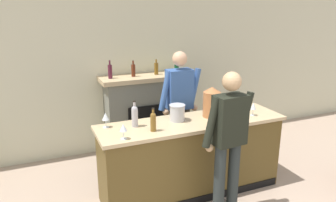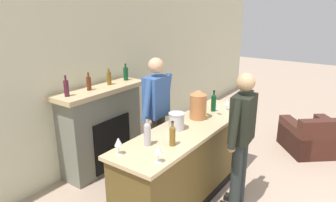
{
  "view_description": "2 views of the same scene",
  "coord_description": "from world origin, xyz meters",
  "px_view_note": "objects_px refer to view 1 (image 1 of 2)",
  "views": [
    {
      "loc": [
        -1.66,
        -1.57,
        2.42
      ],
      "look_at": [
        0.04,
        2.45,
        1.13
      ],
      "focal_mm": 35.0,
      "sensor_mm": 36.0,
      "label": 1
    },
    {
      "loc": [
        -2.88,
        0.11,
        2.44
      ],
      "look_at": [
        0.16,
        2.26,
        1.27
      ],
      "focal_mm": 32.0,
      "sensor_mm": 36.0,
      "label": 2
    }
  ],
  "objects_px": {
    "person_bartender": "(179,107)",
    "wine_glass_front_right": "(105,117)",
    "ice_bucket_steel": "(177,113)",
    "wine_glass_near_bucket": "(237,108)",
    "person_customer": "(228,140)",
    "wine_bottle_port_short": "(135,115)",
    "wine_bottle_chardonnay_pale": "(153,121)",
    "wine_glass_back_row": "(253,106)",
    "wine_glass_mid_counter": "(123,128)",
    "wine_bottle_merlot_tall": "(238,104)",
    "copper_dispenser": "(212,102)",
    "fireplace_stone": "(145,113)"
  },
  "relations": [
    {
      "from": "person_bartender",
      "to": "wine_glass_front_right",
      "type": "relative_size",
      "value": 9.8
    },
    {
      "from": "ice_bucket_steel",
      "to": "wine_glass_near_bucket",
      "type": "height_order",
      "value": "ice_bucket_steel"
    },
    {
      "from": "person_customer",
      "to": "wine_bottle_port_short",
      "type": "distance_m",
      "value": 1.14
    },
    {
      "from": "wine_bottle_chardonnay_pale",
      "to": "wine_glass_back_row",
      "type": "distance_m",
      "value": 1.42
    },
    {
      "from": "ice_bucket_steel",
      "to": "wine_glass_mid_counter",
      "type": "height_order",
      "value": "ice_bucket_steel"
    },
    {
      "from": "person_customer",
      "to": "wine_bottle_chardonnay_pale",
      "type": "relative_size",
      "value": 6.23
    },
    {
      "from": "wine_bottle_merlot_tall",
      "to": "wine_glass_mid_counter",
      "type": "xyz_separation_m",
      "value": [
        -1.66,
        -0.26,
        -0.01
      ]
    },
    {
      "from": "person_bartender",
      "to": "wine_glass_back_row",
      "type": "bearing_deg",
      "value": -43.91
    },
    {
      "from": "ice_bucket_steel",
      "to": "wine_bottle_chardonnay_pale",
      "type": "distance_m",
      "value": 0.46
    },
    {
      "from": "copper_dispenser",
      "to": "wine_glass_near_bucket",
      "type": "bearing_deg",
      "value": -29.29
    },
    {
      "from": "wine_glass_mid_counter",
      "to": "wine_glass_front_right",
      "type": "distance_m",
      "value": 0.44
    },
    {
      "from": "person_bartender",
      "to": "wine_glass_mid_counter",
      "type": "bearing_deg",
      "value": -141.94
    },
    {
      "from": "person_bartender",
      "to": "ice_bucket_steel",
      "type": "relative_size",
      "value": 8.59
    },
    {
      "from": "person_customer",
      "to": "person_bartender",
      "type": "distance_m",
      "value": 1.23
    },
    {
      "from": "wine_bottle_merlot_tall",
      "to": "wine_bottle_chardonnay_pale",
      "type": "height_order",
      "value": "wine_bottle_merlot_tall"
    },
    {
      "from": "copper_dispenser",
      "to": "wine_glass_front_right",
      "type": "xyz_separation_m",
      "value": [
        -1.37,
        0.14,
        -0.07
      ]
    },
    {
      "from": "person_bartender",
      "to": "wine_glass_mid_counter",
      "type": "distance_m",
      "value": 1.35
    },
    {
      "from": "wine_bottle_merlot_tall",
      "to": "wine_glass_mid_counter",
      "type": "relative_size",
      "value": 1.71
    },
    {
      "from": "ice_bucket_steel",
      "to": "wine_bottle_port_short",
      "type": "bearing_deg",
      "value": 179.25
    },
    {
      "from": "person_customer",
      "to": "person_bartender",
      "type": "xyz_separation_m",
      "value": [
        -0.03,
        1.23,
        0.04
      ]
    },
    {
      "from": "fireplace_stone",
      "to": "person_customer",
      "type": "distance_m",
      "value": 2.18
    },
    {
      "from": "fireplace_stone",
      "to": "wine_glass_near_bucket",
      "type": "bearing_deg",
      "value": -66.32
    },
    {
      "from": "person_customer",
      "to": "wine_glass_back_row",
      "type": "height_order",
      "value": "person_customer"
    },
    {
      "from": "copper_dispenser",
      "to": "wine_bottle_chardonnay_pale",
      "type": "height_order",
      "value": "copper_dispenser"
    },
    {
      "from": "ice_bucket_steel",
      "to": "wine_glass_front_right",
      "type": "bearing_deg",
      "value": 172.55
    },
    {
      "from": "copper_dispenser",
      "to": "wine_glass_front_right",
      "type": "distance_m",
      "value": 1.38
    },
    {
      "from": "person_bartender",
      "to": "wine_glass_front_right",
      "type": "distance_m",
      "value": 1.23
    },
    {
      "from": "person_bartender",
      "to": "wine_bottle_port_short",
      "type": "distance_m",
      "value": 0.98
    },
    {
      "from": "person_bartender",
      "to": "person_customer",
      "type": "bearing_deg",
      "value": -88.43
    },
    {
      "from": "fireplace_stone",
      "to": "copper_dispenser",
      "type": "bearing_deg",
      "value": -73.79
    },
    {
      "from": "fireplace_stone",
      "to": "wine_glass_front_right",
      "type": "relative_size",
      "value": 8.65
    },
    {
      "from": "wine_bottle_chardonnay_pale",
      "to": "copper_dispenser",
      "type": "bearing_deg",
      "value": 12.13
    },
    {
      "from": "fireplace_stone",
      "to": "wine_bottle_merlot_tall",
      "type": "distance_m",
      "value": 1.76
    },
    {
      "from": "fireplace_stone",
      "to": "copper_dispenser",
      "type": "distance_m",
      "value": 1.6
    },
    {
      "from": "wine_bottle_port_short",
      "to": "wine_glass_mid_counter",
      "type": "bearing_deg",
      "value": -125.62
    },
    {
      "from": "wine_bottle_port_short",
      "to": "wine_glass_mid_counter",
      "type": "distance_m",
      "value": 0.4
    },
    {
      "from": "copper_dispenser",
      "to": "wine_bottle_chardonnay_pale",
      "type": "distance_m",
      "value": 0.91
    },
    {
      "from": "fireplace_stone",
      "to": "copper_dispenser",
      "type": "relative_size",
      "value": 3.99
    },
    {
      "from": "person_customer",
      "to": "person_bartender",
      "type": "relative_size",
      "value": 0.97
    },
    {
      "from": "ice_bucket_steel",
      "to": "wine_glass_mid_counter",
      "type": "distance_m",
      "value": 0.85
    },
    {
      "from": "fireplace_stone",
      "to": "wine_glass_back_row",
      "type": "bearing_deg",
      "value": -59.66
    },
    {
      "from": "fireplace_stone",
      "to": "wine_glass_near_bucket",
      "type": "xyz_separation_m",
      "value": [
        0.71,
        -1.61,
        0.46
      ]
    },
    {
      "from": "copper_dispenser",
      "to": "wine_glass_near_bucket",
      "type": "relative_size",
      "value": 2.28
    },
    {
      "from": "wine_bottle_chardonnay_pale",
      "to": "wine_glass_mid_counter",
      "type": "xyz_separation_m",
      "value": [
        -0.38,
        -0.1,
        0.01
      ]
    },
    {
      "from": "wine_glass_back_row",
      "to": "wine_glass_near_bucket",
      "type": "distance_m",
      "value": 0.25
    },
    {
      "from": "person_customer",
      "to": "wine_glass_back_row",
      "type": "bearing_deg",
      "value": 35.84
    },
    {
      "from": "wine_bottle_merlot_tall",
      "to": "wine_glass_back_row",
      "type": "height_order",
      "value": "wine_bottle_merlot_tall"
    },
    {
      "from": "fireplace_stone",
      "to": "wine_glass_mid_counter",
      "type": "xyz_separation_m",
      "value": [
        -0.85,
        -1.74,
        0.47
      ]
    },
    {
      "from": "person_bartender",
      "to": "wine_bottle_merlot_tall",
      "type": "relative_size",
      "value": 5.87
    },
    {
      "from": "person_bartender",
      "to": "wine_bottle_merlot_tall",
      "type": "height_order",
      "value": "person_bartender"
    }
  ]
}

